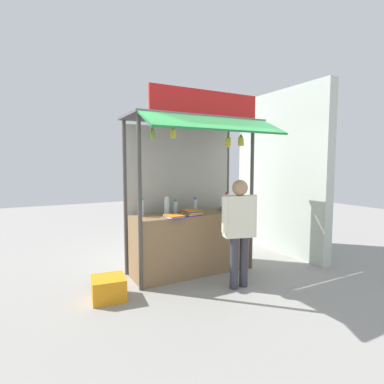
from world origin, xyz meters
name	(u,v)px	position (x,y,z in m)	size (l,w,h in m)	color
ground_plane	(192,272)	(0.00, 0.00, 0.00)	(20.00, 20.00, 0.00)	gray
stall_counter	(192,243)	(0.00, 0.00, 0.49)	(1.96, 0.60, 0.98)	olive
stall_structure	(189,169)	(0.00, 0.10, 1.70)	(2.16, 1.45, 2.84)	#4C4742
water_bottle_left	(227,201)	(0.77, 0.12, 1.12)	(0.09, 0.09, 0.31)	silver
water_bottle_back_left	(167,207)	(-0.42, 0.05, 1.11)	(0.08, 0.08, 0.29)	silver
water_bottle_mid_left	(195,205)	(0.16, 0.18, 1.09)	(0.06, 0.06, 0.23)	silver
water_bottle_right	(176,207)	(-0.22, 0.15, 1.08)	(0.06, 0.06, 0.22)	silver
water_bottle_rear_center	(141,208)	(-0.82, 0.12, 1.11)	(0.08, 0.08, 0.29)	silver
magazine_stack_far_right	(230,209)	(0.68, -0.11, 1.02)	(0.25, 0.30, 0.09)	orange
magazine_stack_center	(191,213)	(-0.09, -0.15, 1.02)	(0.27, 0.31, 0.08)	purple
magazine_stack_back_right	(174,216)	(-0.43, -0.23, 1.00)	(0.25, 0.32, 0.04)	blue
banana_bunch_inner_left	(152,135)	(-0.82, -0.40, 2.17)	(0.09, 0.09, 0.25)	#332D23
banana_bunch_leftmost	(228,142)	(0.42, -0.40, 2.11)	(0.11, 0.11, 0.33)	#332D23
banana_bunch_inner_right	(173,133)	(-0.51, -0.40, 2.21)	(0.09, 0.09, 0.23)	#332D23
banana_bunch_rightmost	(241,141)	(0.66, -0.40, 2.14)	(0.12, 0.12, 0.31)	#332D23
vendor_person	(239,223)	(0.30, -0.88, 0.94)	(0.59, 0.31, 1.56)	#383842
plastic_crate	(109,288)	(-1.45, -0.38, 0.15)	(0.42, 0.42, 0.30)	orange
neighbour_wall	(279,172)	(2.17, 0.30, 1.61)	(0.20, 2.40, 3.22)	beige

